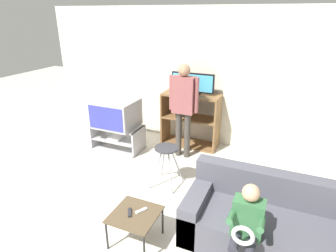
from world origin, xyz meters
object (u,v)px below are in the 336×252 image
object	(u,v)px
folding_stool	(167,154)
snack_table	(135,216)
couch	(267,223)
person_standing_adult	(184,103)
remote_control_white	(141,211)
remote_control_black	(130,212)
tv_stand	(118,137)
television_flat	(193,84)
person_seated_child	(246,225)
television_main	(116,113)
media_shelf	(190,119)

from	to	relation	value
folding_stool	snack_table	size ratio (longest dim) A/B	1.24
couch	person_standing_adult	distance (m)	2.41
snack_table	remote_control_white	size ratio (longest dim) A/B	3.57
remote_control_black	couch	world-z (taller)	couch
tv_stand	snack_table	bearing A→B (deg)	-52.54
remote_control_black	remote_control_white	distance (m)	0.13
television_flat	person_seated_child	distance (m)	3.07
television_main	couch	bearing A→B (deg)	-25.72
folding_stool	person_standing_adult	distance (m)	1.10
couch	folding_stool	bearing A→B (deg)	157.36
media_shelf	snack_table	distance (m)	2.71
snack_table	tv_stand	bearing A→B (deg)	127.46
television_main	remote_control_white	size ratio (longest dim) A/B	5.46
television_flat	folding_stool	xyz separation A→B (m)	(0.13, -1.49, -0.72)
snack_table	remote_control_white	world-z (taller)	remote_control_white
media_shelf	folding_stool	distance (m)	1.49
couch	remote_control_black	bearing A→B (deg)	-157.68
tv_stand	person_standing_adult	xyz separation A→B (m)	(1.26, 0.21, 0.80)
media_shelf	person_seated_child	size ratio (longest dim) A/B	1.11
snack_table	folding_stool	bearing A→B (deg)	96.83
television_main	couch	distance (m)	3.25
television_main	remote_control_black	distance (m)	2.49
television_main	remote_control_white	xyz separation A→B (m)	(1.57, -1.91, -0.33)
person_standing_adult	person_seated_child	bearing A→B (deg)	-55.59
snack_table	couch	world-z (taller)	couch
television_main	remote_control_white	world-z (taller)	television_main
media_shelf	person_seated_child	bearing A→B (deg)	-60.53
remote_control_white	couch	world-z (taller)	couch
tv_stand	person_seated_child	distance (m)	3.32
media_shelf	person_standing_adult	world-z (taller)	person_standing_adult
snack_table	person_standing_adult	size ratio (longest dim) A/B	0.30
person_standing_adult	person_seated_child	world-z (taller)	person_standing_adult
television_flat	tv_stand	bearing A→B (deg)	-149.63
folding_stool	media_shelf	bearing A→B (deg)	95.44
remote_control_white	person_seated_child	size ratio (longest dim) A/B	0.15
snack_table	person_seated_child	size ratio (longest dim) A/B	0.52
tv_stand	snack_table	distance (m)	2.49
television_flat	remote_control_white	world-z (taller)	television_flat
media_shelf	television_flat	bearing A→B (deg)	38.82
person_seated_child	person_standing_adult	bearing A→B (deg)	124.41
snack_table	couch	bearing A→B (deg)	22.65
remote_control_black	person_standing_adult	xyz separation A→B (m)	(-0.19, 2.20, 0.63)
person_seated_child	television_flat	bearing A→B (deg)	119.10
media_shelf	couch	world-z (taller)	media_shelf
couch	person_standing_adult	world-z (taller)	person_standing_adult
snack_table	person_seated_child	bearing A→B (deg)	3.98
remote_control_black	television_main	bearing A→B (deg)	95.22
remote_control_black	person_seated_child	distance (m)	1.26
television_flat	remote_control_black	xyz separation A→B (m)	(0.21, -2.72, -0.84)
couch	person_seated_child	distance (m)	0.61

